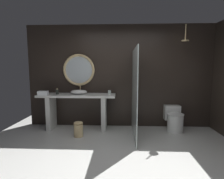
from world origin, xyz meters
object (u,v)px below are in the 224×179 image
object	(u,v)px
waste_bin	(78,129)
soap_dispenser	(57,92)
tumbler_cup	(109,92)
folded_hand_towel	(43,93)
toilet	(174,119)
round_wall_mirror	(79,70)
rain_shower_head	(185,38)
vessel_sink	(79,92)

from	to	relation	value
waste_bin	soap_dispenser	bearing A→B (deg)	144.02
tumbler_cup	folded_hand_towel	world-z (taller)	tumbler_cup
folded_hand_towel	toilet	bearing A→B (deg)	2.81
soap_dispenser	tumbler_cup	bearing A→B (deg)	3.57
round_wall_mirror	rain_shower_head	bearing A→B (deg)	-6.51
tumbler_cup	toilet	distance (m)	1.71
soap_dispenser	waste_bin	xyz separation A→B (m)	(0.61, -0.44, -0.77)
toilet	waste_bin	world-z (taller)	toilet
vessel_sink	folded_hand_towel	distance (m)	0.84
vessel_sink	soap_dispenser	size ratio (longest dim) A/B	2.87
toilet	folded_hand_towel	distance (m)	3.22
rain_shower_head	vessel_sink	bearing A→B (deg)	178.13
vessel_sink	folded_hand_towel	bearing A→B (deg)	-166.24
tumbler_cup	soap_dispenser	distance (m)	1.28
round_wall_mirror	rain_shower_head	world-z (taller)	rain_shower_head
tumbler_cup	toilet	size ratio (longest dim) A/B	0.17
toilet	waste_bin	distance (m)	2.30
vessel_sink	toilet	bearing A→B (deg)	-1.09
vessel_sink	rain_shower_head	bearing A→B (deg)	-1.87
vessel_sink	toilet	distance (m)	2.43
soap_dispenser	round_wall_mirror	xyz separation A→B (m)	(0.48, 0.28, 0.53)
tumbler_cup	toilet	bearing A→B (deg)	-1.85
vessel_sink	rain_shower_head	world-z (taller)	rain_shower_head
rain_shower_head	waste_bin	bearing A→B (deg)	-169.69
toilet	vessel_sink	bearing A→B (deg)	178.91
tumbler_cup	round_wall_mirror	bearing A→B (deg)	165.81
soap_dispenser	waste_bin	bearing A→B (deg)	-35.98
soap_dispenser	toilet	world-z (taller)	soap_dispenser
vessel_sink	tumbler_cup	world-z (taller)	vessel_sink
tumbler_cup	soap_dispenser	world-z (taller)	soap_dispenser
vessel_sink	waste_bin	size ratio (longest dim) A/B	1.22
round_wall_mirror	toilet	distance (m)	2.67
soap_dispenser	toilet	xyz separation A→B (m)	(2.86, 0.03, -0.66)
rain_shower_head	folded_hand_towel	xyz separation A→B (m)	(-3.31, -0.12, -1.26)
rain_shower_head	waste_bin	distance (m)	3.17
rain_shower_head	folded_hand_towel	bearing A→B (deg)	-177.96
vessel_sink	round_wall_mirror	xyz separation A→B (m)	(-0.04, 0.21, 0.54)
round_wall_mirror	folded_hand_towel	xyz separation A→B (m)	(-0.78, -0.41, -0.54)
tumbler_cup	rain_shower_head	bearing A→B (deg)	-2.90
vessel_sink	tumbler_cup	xyz separation A→B (m)	(0.76, 0.01, -0.01)
rain_shower_head	toilet	bearing A→B (deg)	166.77
vessel_sink	soap_dispenser	world-z (taller)	vessel_sink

